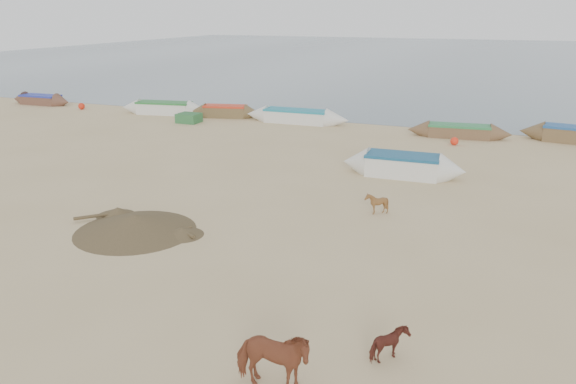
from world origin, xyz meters
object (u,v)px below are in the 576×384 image
object	(u,v)px
calf_front	(377,203)
calf_right	(390,345)
cow_adult	(272,360)
near_canoe	(403,165)

from	to	relation	value
calf_front	calf_right	size ratio (longest dim) A/B	1.07
cow_adult	calf_front	bearing A→B (deg)	-3.76
cow_adult	near_canoe	xyz separation A→B (m)	(-0.51, 15.69, -0.17)
calf_front	calf_right	world-z (taller)	calf_front
cow_adult	calf_right	size ratio (longest dim) A/B	2.10
cow_adult	calf_right	bearing A→B (deg)	-53.34
calf_front	near_canoe	xyz separation A→B (m)	(-0.06, 5.23, 0.09)
calf_right	near_canoe	bearing A→B (deg)	21.32
calf_right	near_canoe	world-z (taller)	near_canoe
cow_adult	calf_right	world-z (taller)	cow_adult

